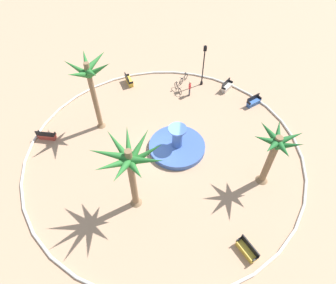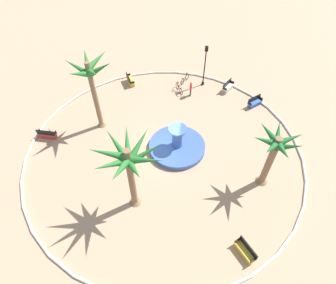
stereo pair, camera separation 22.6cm
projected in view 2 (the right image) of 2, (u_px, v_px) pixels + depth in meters
ground_plane at (164, 150)px, 24.16m from camera, size 80.00×80.00×0.00m
plaza_curb at (164, 150)px, 24.08m from camera, size 23.22×23.22×0.20m
fountain at (177, 146)px, 24.06m from camera, size 4.79×4.79×2.43m
palm_tree_near_fountain at (275, 150)px, 19.23m from camera, size 3.52×3.54×5.18m
palm_tree_by_curb at (128, 162)px, 17.25m from camera, size 4.72×4.57×6.14m
palm_tree_mid_plaza at (91, 78)px, 22.39m from camera, size 3.92×3.87×6.90m
bench_east at (228, 87)px, 29.50m from camera, size 1.29×1.61×1.00m
bench_west at (245, 251)px, 18.04m from camera, size 1.35×1.59×1.00m
bench_north at (255, 103)px, 27.83m from camera, size 1.56×1.39×1.00m
bench_southeast at (130, 81)px, 30.29m from camera, size 1.16×1.65×1.00m
bench_southwest at (47, 135)px, 24.94m from camera, size 1.63×0.59×1.00m
lamppost at (205, 63)px, 28.42m from camera, size 0.32×0.32×4.58m
bicycle_red_frame at (185, 79)px, 30.44m from camera, size 0.84×1.56×0.94m
bicycle_by_lamppost at (179, 88)px, 29.32m from camera, size 0.84×1.56×0.94m
person_cyclist_helmet at (191, 88)px, 28.45m from camera, size 0.24×0.53×1.70m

